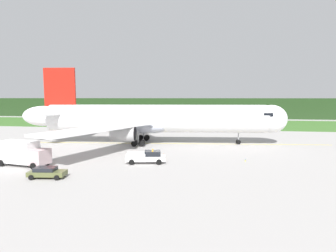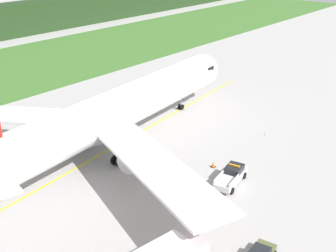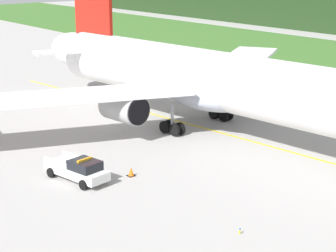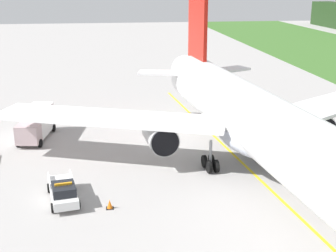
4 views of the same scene
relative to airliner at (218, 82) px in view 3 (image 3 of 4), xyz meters
name	(u,v)px [view 3 (image 3 of 4)]	position (x,y,z in m)	size (l,w,h in m)	color
ground	(129,139)	(-3.36, -8.08, -4.97)	(320.00, 320.00, 0.00)	#A29E9C
taxiway_centerline_main	(222,133)	(0.62, 0.06, -4.97)	(69.58, 0.30, 0.01)	yellow
airliner	(218,82)	(0.00, 0.00, 0.00)	(53.99, 47.19, 15.35)	white
ops_pickup_truck	(78,169)	(2.71, -17.06, -4.07)	(5.86, 2.99, 1.94)	white
apron_cone	(131,172)	(4.45, -13.38, -4.62)	(0.58, 0.58, 0.73)	black
taxiway_edge_light_east	(240,231)	(16.68, -13.81, -4.75)	(0.12, 0.12, 0.40)	yellow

